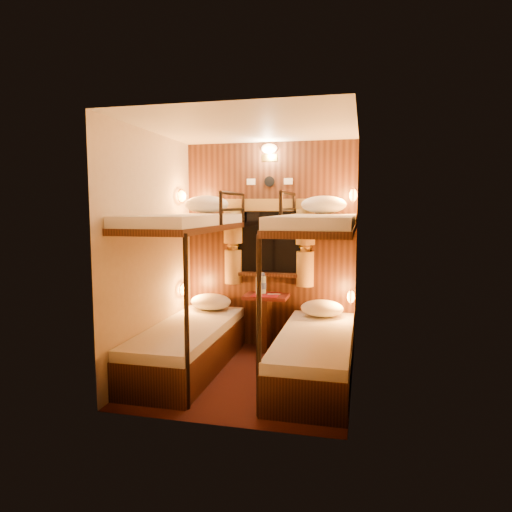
% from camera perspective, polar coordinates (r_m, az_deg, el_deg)
% --- Properties ---
extents(floor, '(2.10, 2.10, 0.00)m').
position_cam_1_polar(floor, '(4.65, -1.00, -14.73)').
color(floor, '#38100F').
rests_on(floor, ground).
extents(ceiling, '(2.10, 2.10, 0.00)m').
position_cam_1_polar(ceiling, '(4.41, -1.06, 15.85)').
color(ceiling, silver).
rests_on(ceiling, wall_back).
extents(wall_back, '(2.40, 0.00, 2.40)m').
position_cam_1_polar(wall_back, '(5.39, 1.75, 1.28)').
color(wall_back, '#C6B293').
rests_on(wall_back, floor).
extents(wall_front, '(2.40, 0.00, 2.40)m').
position_cam_1_polar(wall_front, '(3.37, -5.46, -1.67)').
color(wall_front, '#C6B293').
rests_on(wall_front, floor).
extents(wall_left, '(0.00, 2.40, 2.40)m').
position_cam_1_polar(wall_left, '(4.72, -12.88, 0.43)').
color(wall_left, '#C6B293').
rests_on(wall_left, floor).
extents(wall_right, '(0.00, 2.40, 2.40)m').
position_cam_1_polar(wall_right, '(4.23, 12.20, -0.19)').
color(wall_right, '#C6B293').
rests_on(wall_right, floor).
extents(back_panel, '(2.00, 0.03, 2.40)m').
position_cam_1_polar(back_panel, '(5.37, 1.71, 1.27)').
color(back_panel, black).
rests_on(back_panel, floor).
extents(bunk_left, '(0.72, 1.90, 1.82)m').
position_cam_1_polar(bunk_left, '(4.74, -8.47, -7.31)').
color(bunk_left, black).
rests_on(bunk_left, floor).
extents(bunk_right, '(0.72, 1.90, 1.82)m').
position_cam_1_polar(bunk_right, '(4.44, 7.43, -8.24)').
color(bunk_right, black).
rests_on(bunk_right, floor).
extents(window, '(1.00, 0.12, 0.79)m').
position_cam_1_polar(window, '(5.34, 1.65, 1.04)').
color(window, black).
rests_on(window, back_panel).
extents(curtains, '(1.10, 0.22, 1.00)m').
position_cam_1_polar(curtains, '(5.31, 1.58, 1.90)').
color(curtains, olive).
rests_on(curtains, back_panel).
extents(back_fixtures, '(0.54, 0.09, 0.48)m').
position_cam_1_polar(back_fixtures, '(5.35, 1.67, 12.47)').
color(back_fixtures, black).
rests_on(back_fixtures, back_panel).
extents(reading_lamps, '(2.00, 0.20, 1.25)m').
position_cam_1_polar(reading_lamps, '(5.04, 0.95, 1.41)').
color(reading_lamps, orange).
rests_on(reading_lamps, wall_left).
extents(table, '(0.50, 0.34, 0.66)m').
position_cam_1_polar(table, '(5.32, 1.28, -7.36)').
color(table, '#531B13').
rests_on(table, floor).
extents(bottle_left, '(0.07, 0.07, 0.24)m').
position_cam_1_polar(bottle_left, '(5.25, 0.34, -3.76)').
color(bottle_left, '#99BFE5').
rests_on(bottle_left, table).
extents(bottle_right, '(0.07, 0.07, 0.25)m').
position_cam_1_polar(bottle_right, '(5.31, 0.90, -3.61)').
color(bottle_right, '#99BFE5').
rests_on(bottle_right, table).
extents(sachet_a, '(0.09, 0.07, 0.01)m').
position_cam_1_polar(sachet_a, '(5.29, 1.87, -4.79)').
color(sachet_a, silver).
rests_on(sachet_a, table).
extents(sachet_b, '(0.07, 0.05, 0.01)m').
position_cam_1_polar(sachet_b, '(5.30, 2.64, -4.78)').
color(sachet_b, silver).
rests_on(sachet_b, table).
extents(pillow_lower_left, '(0.48, 0.34, 0.19)m').
position_cam_1_polar(pillow_lower_left, '(5.39, -5.67, -5.71)').
color(pillow_lower_left, silver).
rests_on(pillow_lower_left, bunk_left).
extents(pillow_lower_right, '(0.47, 0.33, 0.18)m').
position_cam_1_polar(pillow_lower_right, '(5.09, 8.25, -6.48)').
color(pillow_lower_right, silver).
rests_on(pillow_lower_right, bunk_right).
extents(pillow_upper_left, '(0.50, 0.36, 0.20)m').
position_cam_1_polar(pillow_upper_left, '(5.18, -6.18, 6.43)').
color(pillow_upper_left, silver).
rests_on(pillow_upper_left, bunk_left).
extents(pillow_upper_right, '(0.49, 0.35, 0.19)m').
position_cam_1_polar(pillow_upper_right, '(4.97, 8.45, 6.37)').
color(pillow_upper_right, silver).
rests_on(pillow_upper_right, bunk_right).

